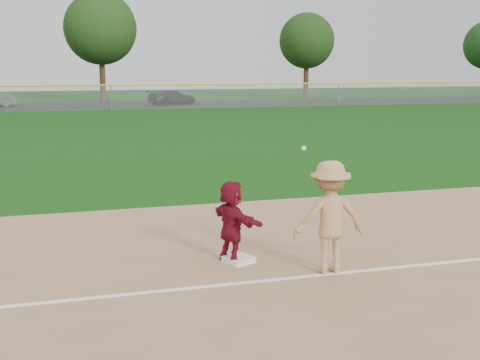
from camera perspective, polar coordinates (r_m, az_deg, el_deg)
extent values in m
plane|color=#12430C|center=(10.96, 2.15, -8.12)|extent=(160.00, 160.00, 0.00)
cube|color=white|center=(10.23, 3.54, -9.38)|extent=(60.00, 0.10, 0.01)
cube|color=black|center=(56.06, -12.51, 6.94)|extent=(120.00, 10.00, 0.01)
cube|color=white|center=(11.06, -0.12, -7.54)|extent=(0.60, 0.60, 0.10)
imported|color=maroon|center=(10.90, -0.77, -3.96)|extent=(0.87, 1.47, 1.51)
imported|color=black|center=(56.15, -6.44, 7.82)|extent=(4.97, 3.54, 1.34)
imported|color=#A9A8AB|center=(10.42, 8.49, -3.51)|extent=(1.30, 0.78, 1.95)
sphere|color=white|center=(10.34, 6.07, 3.01)|extent=(0.08, 0.08, 0.08)
plane|color=#999EA0|center=(50.03, -12.14, 7.66)|extent=(110.00, 0.00, 110.00)
cylinder|color=yellow|center=(49.98, -12.19, 8.80)|extent=(110.00, 0.12, 0.12)
cylinder|color=gray|center=(50.03, -12.14, 7.66)|extent=(0.08, 0.08, 2.00)
cylinder|color=gray|center=(55.05, 9.32, 8.02)|extent=(0.08, 0.08, 2.00)
cylinder|color=#382714|center=(61.46, -12.90, 9.15)|extent=(0.56, 0.56, 4.10)
sphere|color=#1A3810|center=(61.54, -13.10, 13.83)|extent=(7.00, 7.00, 7.00)
cylinder|color=#3C2416|center=(67.56, 6.27, 9.29)|extent=(0.56, 0.56, 3.64)
sphere|color=#18340F|center=(67.59, 6.35, 12.99)|extent=(6.00, 6.00, 6.00)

